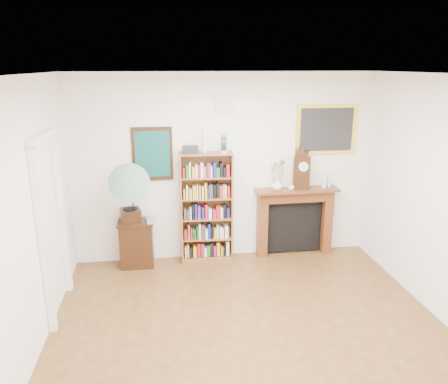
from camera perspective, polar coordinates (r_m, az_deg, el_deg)
name	(u,v)px	position (r m, az deg, el deg)	size (l,w,h in m)	color
room	(261,228)	(4.18, 4.92, -4.65)	(4.51, 5.01, 2.81)	#532C19
door_casing	(51,212)	(5.42, -21.63, -2.38)	(0.08, 1.02, 2.17)	white
teal_poster	(152,154)	(6.40, -9.32, 4.93)	(0.58, 0.04, 0.78)	black
small_picture	(224,104)	(6.37, 0.06, 11.45)	(0.26, 0.04, 0.30)	white
gilt_painting	(326,130)	(6.81, 13.21, 7.95)	(0.95, 0.04, 0.75)	yellow
bookshelf	(207,202)	(6.48, -2.29, -1.29)	(0.78, 0.31, 1.93)	brown
side_cabinet	(137,243)	(6.61, -11.31, -6.60)	(0.51, 0.37, 0.70)	black
fireplace	(295,215)	(6.90, 9.20, -3.04)	(1.28, 0.31, 1.08)	#532913
gramophone	(128,189)	(6.23, -12.43, 0.34)	(0.68, 0.79, 0.91)	black
cd_stack	(151,220)	(6.36, -9.56, -3.66)	(0.12, 0.12, 0.08)	#A6A7B2
mantel_clock	(302,171)	(6.68, 10.13, 2.72)	(0.28, 0.22, 0.57)	black
flower_vase	(277,185)	(6.59, 6.96, 0.97)	(0.16, 0.16, 0.17)	silver
teacup	(291,188)	(6.63, 8.77, 0.55)	(0.09, 0.09, 0.07)	silver
bottle_left	(324,180)	(6.82, 12.95, 1.49)	(0.07, 0.07, 0.24)	silver
bottle_right	(329,181)	(6.90, 13.59, 1.45)	(0.06, 0.06, 0.20)	silver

